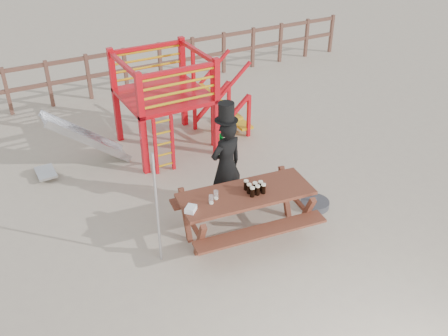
% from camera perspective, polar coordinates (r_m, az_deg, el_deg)
% --- Properties ---
extents(ground, '(60.00, 60.00, 0.00)m').
position_cam_1_polar(ground, '(8.26, 2.33, -8.36)').
color(ground, tan).
rests_on(ground, ground).
extents(back_fence, '(15.09, 0.09, 1.20)m').
position_cam_1_polar(back_fence, '(13.63, -13.25, 11.01)').
color(back_fence, brown).
rests_on(back_fence, ground).
extents(playground_fort, '(4.71, 1.84, 2.10)m').
position_cam_1_polar(playground_fort, '(10.51, -7.16, 7.49)').
color(playground_fort, red).
rests_on(playground_fort, ground).
extents(picnic_table, '(2.31, 1.73, 0.83)m').
position_cam_1_polar(picnic_table, '(8.10, 2.48, -4.62)').
color(picnic_table, brown).
rests_on(picnic_table, ground).
extents(man_with_hat, '(0.69, 0.51, 2.03)m').
position_cam_1_polar(man_with_hat, '(8.53, 0.25, 0.54)').
color(man_with_hat, black).
rests_on(man_with_hat, ground).
extents(metal_pole, '(0.04, 0.04, 1.90)m').
position_cam_1_polar(metal_pole, '(7.40, -7.65, -4.73)').
color(metal_pole, '#B2B2B7').
rests_on(metal_pole, ground).
extents(parasol_base, '(0.51, 0.51, 0.22)m').
position_cam_1_polar(parasol_base, '(9.14, 10.34, -4.03)').
color(parasol_base, '#36363B').
rests_on(parasol_base, ground).
extents(paper_bag, '(0.23, 0.23, 0.08)m').
position_cam_1_polar(paper_bag, '(7.50, -3.82, -4.70)').
color(paper_bag, white).
rests_on(paper_bag, picnic_table).
extents(stout_pints, '(0.28, 0.30, 0.17)m').
position_cam_1_polar(stout_pints, '(7.88, 3.54, -2.30)').
color(stout_pints, black).
rests_on(stout_pints, picnic_table).
extents(empty_glasses, '(0.20, 0.15, 0.15)m').
position_cam_1_polar(empty_glasses, '(7.68, -1.20, -3.39)').
color(empty_glasses, silver).
rests_on(empty_glasses, picnic_table).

